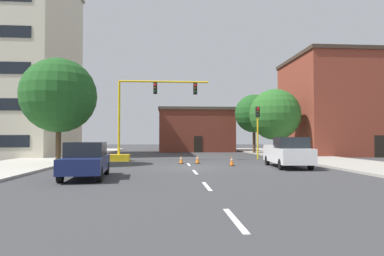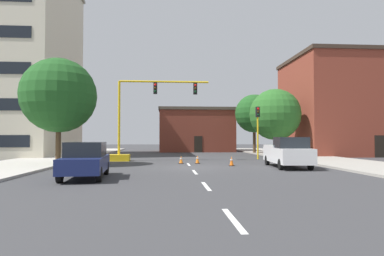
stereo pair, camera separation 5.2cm
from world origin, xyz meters
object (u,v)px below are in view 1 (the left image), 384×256
Objects in this scene: tree_left_near at (59,96)px; traffic_cone_roadside_b at (181,160)px; pickup_truck_white at (287,153)px; traffic_cone_roadside_a at (232,161)px; tree_right_mid at (275,115)px; traffic_signal_gantry at (132,135)px; traffic_cone_roadside_c at (197,159)px; sedan_navy_near_left at (86,160)px; tree_right_far at (254,114)px; traffic_light_pole_right at (258,121)px.

traffic_cone_roadside_b is at bearing 7.47° from tree_left_near.
traffic_cone_roadside_a is (-3.43, 1.46, -0.64)m from pickup_truck_white.
traffic_signal_gantry is at bearing -159.15° from tree_right_mid.
pickup_truck_white is at bearing -28.86° from traffic_cone_roadside_b.
pickup_truck_white is at bearing -34.00° from traffic_cone_roadside_c.
tree_right_mid is at bearing 75.03° from pickup_truck_white.
traffic_signal_gantry reaches higher than traffic_cone_roadside_c.
sedan_navy_near_left is at bearing -94.36° from traffic_signal_gantry.
tree_right_far reaches higher than traffic_cone_roadside_b.
traffic_signal_gantry reaches higher than traffic_cone_roadside_b.
traffic_cone_roadside_b is 1.24m from traffic_cone_roadside_c.
pickup_truck_white is 1.20× the size of sedan_navy_near_left.
tree_left_near is 16.25m from pickup_truck_white.
tree_right_far is at bearing 60.75° from traffic_cone_roadside_c.
tree_right_far is 28.21m from sedan_navy_near_left.
pickup_truck_white is at bearing -98.47° from tree_right_far.
tree_right_far is at bearing 58.46° from sedan_navy_near_left.
tree_right_mid reaches higher than traffic_light_pole_right.
sedan_navy_near_left reaches higher than traffic_cone_roadside_b.
traffic_signal_gantry is at bearing 43.12° from tree_left_near.
traffic_light_pole_right is 10.75m from tree_right_far.
traffic_signal_gantry is at bearing 148.80° from traffic_cone_roadside_c.
tree_right_far is 11.34× the size of traffic_cone_roadside_c.
traffic_cone_roadside_a is at bearing -109.77° from tree_right_far.
sedan_navy_near_left is (3.73, -7.65, -4.05)m from tree_left_near.
traffic_light_pole_right is 7.45× the size of traffic_cone_roadside_c.
tree_right_mid reaches higher than traffic_cone_roadside_a.
tree_left_near is at bearing -173.41° from traffic_cone_roadside_c.
tree_right_far reaches higher than traffic_light_pole_right.
traffic_cone_roadside_c is at bearing 0.33° from traffic_cone_roadside_b.
traffic_cone_roadside_b is at bearing 151.14° from pickup_truck_white.
tree_left_near is at bearing -160.05° from traffic_light_pole_right.
tree_right_far is at bearing 57.28° from traffic_cone_roadside_b.
traffic_cone_roadside_b is at bearing -179.67° from traffic_cone_roadside_c.
tree_left_near is at bearing -152.62° from tree_right_mid.
tree_right_mid is 13.94m from traffic_cone_roadside_b.
tree_left_near is 12.81× the size of traffic_cone_roadside_b.
tree_right_mid reaches higher than traffic_cone_roadside_b.
tree_right_far is 1.58× the size of sedan_navy_near_left.
traffic_cone_roadside_a is (-6.22, -17.31, -4.61)m from tree_right_far.
pickup_truck_white is 12.83m from sedan_navy_near_left.
traffic_light_pole_right is 18.31m from sedan_navy_near_left.
tree_right_mid is 10.93× the size of traffic_cone_roadside_c.
traffic_cone_roadside_c is (-8.40, -15.00, -4.63)m from tree_right_far.
traffic_light_pole_right is 7.11× the size of traffic_cone_roadside_a.
traffic_signal_gantry is at bearing 141.58° from traffic_cone_roadside_b.
tree_left_near reaches higher than tree_right_mid.
traffic_signal_gantry is 14.38× the size of traffic_cone_roadside_b.
traffic_cone_roadside_c is at bearing 54.80° from sedan_navy_near_left.
tree_right_far is 0.97× the size of tree_left_near.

